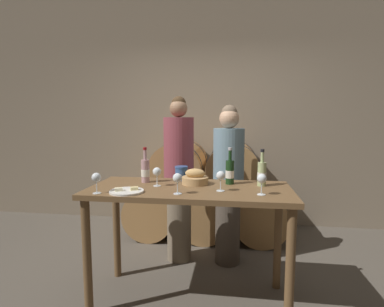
{
  "coord_description": "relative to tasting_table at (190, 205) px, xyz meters",
  "views": [
    {
      "loc": [
        0.33,
        -2.25,
        1.46
      ],
      "look_at": [
        0.0,
        0.14,
        1.18
      ],
      "focal_mm": 28.0,
      "sensor_mm": 36.0,
      "label": 1
    }
  ],
  "objects": [
    {
      "name": "wine_bottle_red",
      "position": [
        0.31,
        0.17,
        0.24
      ],
      "size": [
        0.07,
        0.07,
        0.3
      ],
      "color": "#193819",
      "rests_on": "tasting_table"
    },
    {
      "name": "wine_glass_right",
      "position": [
        0.24,
        -0.08,
        0.25
      ],
      "size": [
        0.07,
        0.07,
        0.15
      ],
      "color": "white",
      "rests_on": "tasting_table"
    },
    {
      "name": "wine_glass_far_left",
      "position": [
        -0.63,
        -0.27,
        0.25
      ],
      "size": [
        0.07,
        0.07,
        0.15
      ],
      "color": "white",
      "rests_on": "tasting_table"
    },
    {
      "name": "wine_glass_left",
      "position": [
        -0.26,
        0.01,
        0.25
      ],
      "size": [
        0.07,
        0.07,
        0.15
      ],
      "color": "white",
      "rests_on": "tasting_table"
    },
    {
      "name": "tasting_table",
      "position": [
        0.0,
        0.0,
        0.0
      ],
      "size": [
        1.56,
        0.68,
        0.93
      ],
      "color": "brown",
      "rests_on": "ground_plane"
    },
    {
      "name": "wine_bottle_rose",
      "position": [
        -0.4,
        0.14,
        0.24
      ],
      "size": [
        0.07,
        0.07,
        0.3
      ],
      "color": "#BC8E93",
      "rests_on": "tasting_table"
    },
    {
      "name": "blue_crock",
      "position": [
        -0.11,
        0.27,
        0.2
      ],
      "size": [
        0.12,
        0.12,
        0.12
      ],
      "color": "#335693",
      "rests_on": "tasting_table"
    },
    {
      "name": "bread_basket",
      "position": [
        0.03,
        0.13,
        0.19
      ],
      "size": [
        0.22,
        0.22,
        0.13
      ],
      "color": "tan",
      "rests_on": "tasting_table"
    },
    {
      "name": "cheese_plate",
      "position": [
        -0.43,
        -0.21,
        0.15
      ],
      "size": [
        0.25,
        0.25,
        0.04
      ],
      "color": "white",
      "rests_on": "tasting_table"
    },
    {
      "name": "wine_glass_far_right",
      "position": [
        0.53,
        -0.15,
        0.25
      ],
      "size": [
        0.07,
        0.07,
        0.15
      ],
      "color": "white",
      "rests_on": "tasting_table"
    },
    {
      "name": "wine_glass_center",
      "position": [
        -0.06,
        -0.21,
        0.25
      ],
      "size": [
        0.07,
        0.07,
        0.15
      ],
      "color": "white",
      "rests_on": "tasting_table"
    },
    {
      "name": "person_left",
      "position": [
        -0.21,
        0.69,
        0.07
      ],
      "size": [
        0.3,
        0.3,
        1.68
      ],
      "color": "#756651",
      "rests_on": "ground_plane"
    },
    {
      "name": "wine_bottle_white",
      "position": [
        0.56,
        0.14,
        0.24
      ],
      "size": [
        0.07,
        0.07,
        0.29
      ],
      "color": "#ADBC7F",
      "rests_on": "tasting_table"
    },
    {
      "name": "ground_plane",
      "position": [
        0.0,
        0.0,
        -0.79
      ],
      "size": [
        10.0,
        10.0,
        0.0
      ],
      "primitive_type": "plane",
      "color": "#564F44"
    },
    {
      "name": "barrel_stack",
      "position": [
        -0.0,
        1.41,
        -0.26
      ],
      "size": [
        1.95,
        0.82,
        1.19
      ],
      "color": "#A87A47",
      "rests_on": "ground_plane"
    },
    {
      "name": "person_right",
      "position": [
        0.29,
        0.69,
        0.03
      ],
      "size": [
        0.3,
        0.3,
        1.59
      ],
      "color": "#4C4238",
      "rests_on": "ground_plane"
    },
    {
      "name": "stone_wall_back",
      "position": [
        0.0,
        1.94,
        0.81
      ],
      "size": [
        10.0,
        0.12,
        3.2
      ],
      "color": "gray",
      "rests_on": "ground_plane"
    }
  ]
}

